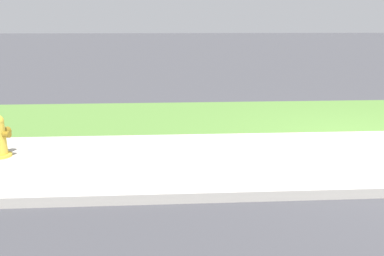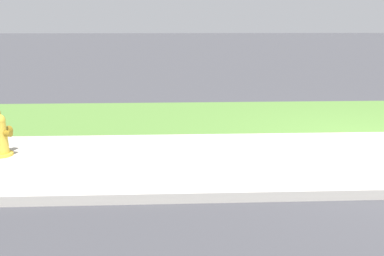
{
  "view_description": "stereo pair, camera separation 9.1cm",
  "coord_description": "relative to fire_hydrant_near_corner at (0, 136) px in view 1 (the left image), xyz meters",
  "views": [
    {
      "loc": [
        -3.42,
        -5.02,
        1.9
      ],
      "look_at": [
        -3.12,
        0.23,
        0.4
      ],
      "focal_mm": 35.0,
      "sensor_mm": 36.0,
      "label": 1
    },
    {
      "loc": [
        -3.33,
        -5.02,
        1.9
      ],
      "look_at": [
        -3.12,
        0.23,
        0.4
      ],
      "focal_mm": 35.0,
      "sensor_mm": 36.0,
      "label": 2
    }
  ],
  "objects": [
    {
      "name": "grass_verge",
      "position": [
        5.88,
        2.29,
        -0.32
      ],
      "size": [
        18.0,
        2.69,
        0.01
      ],
      "primitive_type": "cube",
      "color": "#568438",
      "rests_on": "ground"
    },
    {
      "name": "fire_hydrant_near_corner",
      "position": [
        0.0,
        0.0,
        0.0
      ],
      "size": [
        0.37,
        0.33,
        0.68
      ],
      "rotation": [
        0.0,
        0.0,
        5.98
      ],
      "color": "gold",
      "rests_on": "ground"
    }
  ]
}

